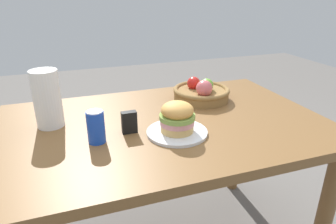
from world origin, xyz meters
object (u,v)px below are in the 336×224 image
at_px(sandwich, 177,117).
at_px(fruit_basket, 201,92).
at_px(soda_can, 96,127).
at_px(napkin_holder, 129,122).
at_px(plate, 177,132).
at_px(paper_towel_roll, 47,99).

distance_m(sandwich, fruit_basket, 0.42).
xyz_separation_m(soda_can, napkin_holder, (0.13, 0.04, -0.02)).
bearing_deg(plate, napkin_holder, 157.81).
bearing_deg(sandwich, fruit_basket, 51.61).
relative_size(paper_towel_roll, napkin_holder, 2.67).
relative_size(sandwich, soda_can, 1.12).
bearing_deg(paper_towel_roll, soda_can, -51.81).
bearing_deg(sandwich, paper_towel_roll, 152.77).
bearing_deg(fruit_basket, plate, -128.39).
distance_m(plate, sandwich, 0.07).
distance_m(fruit_basket, napkin_holder, 0.50).
bearing_deg(sandwich, soda_can, 173.66).
height_order(soda_can, paper_towel_roll, paper_towel_roll).
distance_m(sandwich, paper_towel_roll, 0.54).
bearing_deg(paper_towel_roll, napkin_holder, -30.00).
bearing_deg(paper_towel_roll, sandwich, -27.23).
xyz_separation_m(soda_can, paper_towel_roll, (-0.16, 0.21, 0.06)).
distance_m(plate, soda_can, 0.32).
distance_m(soda_can, paper_towel_roll, 0.27).
bearing_deg(soda_can, paper_towel_roll, 128.19).
height_order(plate, napkin_holder, napkin_holder).
distance_m(paper_towel_roll, napkin_holder, 0.35).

